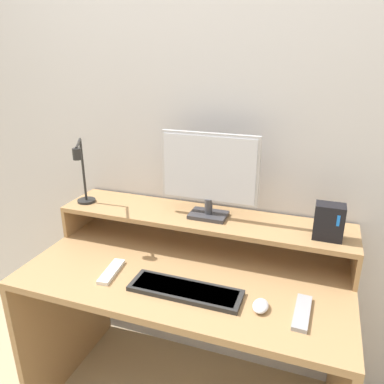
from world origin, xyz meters
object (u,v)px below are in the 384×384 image
(monitor, at_px, (209,173))
(remote_secondary, at_px, (302,313))
(router_dock, at_px, (329,222))
(keyboard, at_px, (185,290))
(desk_lamp, at_px, (82,176))
(mouse, at_px, (261,306))
(remote_control, at_px, (111,272))

(monitor, bearing_deg, remote_secondary, -37.25)
(router_dock, relative_size, keyboard, 0.34)
(desk_lamp, xyz_separation_m, keyboard, (0.63, -0.28, -0.31))
(monitor, bearing_deg, router_dock, -4.60)
(router_dock, height_order, keyboard, router_dock)
(desk_lamp, distance_m, mouse, 1.01)
(monitor, height_order, remote_secondary, monitor)
(monitor, xyz_separation_m, mouse, (0.32, -0.37, -0.36))
(monitor, xyz_separation_m, remote_secondary, (0.46, -0.35, -0.37))
(keyboard, distance_m, remote_secondary, 0.44)
(monitor, relative_size, desk_lamp, 1.35)
(monitor, distance_m, remote_control, 0.60)
(desk_lamp, distance_m, router_dock, 1.13)
(router_dock, relative_size, mouse, 1.72)
(router_dock, height_order, remote_secondary, router_dock)
(remote_secondary, bearing_deg, remote_control, 179.75)
(desk_lamp, distance_m, remote_secondary, 1.14)
(monitor, distance_m, remote_secondary, 0.69)
(mouse, height_order, remote_secondary, mouse)
(monitor, height_order, desk_lamp, monitor)
(router_dock, bearing_deg, keyboard, -146.68)
(keyboard, height_order, remote_secondary, keyboard)
(keyboard, bearing_deg, remote_control, 176.41)
(router_dock, bearing_deg, remote_secondary, -100.77)
(desk_lamp, relative_size, remote_control, 1.75)
(router_dock, height_order, mouse, router_dock)
(router_dock, distance_m, mouse, 0.45)
(monitor, height_order, remote_control, monitor)
(monitor, distance_m, router_dock, 0.54)
(monitor, xyz_separation_m, desk_lamp, (-0.61, -0.09, -0.05))
(remote_control, xyz_separation_m, remote_secondary, (0.78, -0.00, 0.00))
(desk_lamp, height_order, remote_control, desk_lamp)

